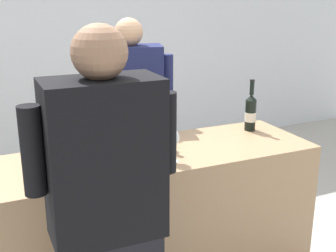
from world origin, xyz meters
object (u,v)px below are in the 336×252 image
person_server (131,139)px  wine_bottle_6 (40,139)px  wine_bottle_3 (83,155)px  wine_bottle_0 (158,128)px  wine_bottle_1 (251,112)px  wine_bottle_4 (49,157)px  wine_glass (172,139)px  wine_bottle_5 (77,137)px  wine_bottle_7 (99,139)px  person_guest (108,247)px  wine_bottle_2 (117,128)px

person_server → wine_bottle_6: bearing=-144.4°
wine_bottle_3 → wine_bottle_0: bearing=28.2°
wine_bottle_1 → wine_bottle_3: wine_bottle_1 is taller
wine_bottle_3 → wine_bottle_4: size_ratio=1.03×
wine_glass → wine_bottle_6: bearing=154.2°
wine_bottle_4 → wine_bottle_5: bearing=54.2°
wine_bottle_7 → wine_bottle_6: bearing=155.8°
wine_bottle_1 → person_guest: person_guest is taller
wine_bottle_5 → wine_bottle_6: wine_bottle_5 is taller
wine_bottle_3 → wine_bottle_4: 0.16m
wine_bottle_3 → person_guest: person_guest is taller
wine_bottle_4 → person_guest: (0.13, -0.55, -0.21)m
wine_bottle_5 → person_guest: (-0.07, -0.82, -0.21)m
wine_bottle_1 → wine_bottle_4: bearing=-167.8°
wine_bottle_2 → person_guest: 0.94m
wine_bottle_2 → wine_bottle_5: (-0.25, -0.04, -0.00)m
wine_bottle_2 → wine_bottle_1: bearing=-1.2°
wine_bottle_1 → wine_bottle_5: size_ratio=1.07×
wine_bottle_3 → wine_bottle_7: bearing=55.8°
wine_bottle_5 → person_server: (0.50, 0.52, -0.24)m
wine_bottle_3 → person_server: 1.01m
wine_bottle_4 → wine_bottle_6: (0.00, 0.30, -0.01)m
wine_bottle_2 → wine_bottle_5: bearing=-170.0°
wine_bottle_2 → wine_bottle_6: (-0.44, -0.02, -0.00)m
wine_bottle_5 → wine_bottle_6: size_ratio=1.06×
wine_bottle_7 → person_guest: bearing=-103.1°
wine_bottle_2 → wine_bottle_3: 0.45m
wine_bottle_2 → person_server: person_server is taller
wine_bottle_6 → wine_bottle_2: bearing=2.2°
wine_bottle_1 → person_server: size_ratio=0.21×
person_guest → wine_glass: bearing=45.4°
wine_bottle_0 → wine_bottle_4: (-0.68, -0.25, 0.01)m
person_server → person_guest: person_guest is taller
wine_bottle_0 → person_server: (0.02, 0.54, -0.24)m
wine_bottle_6 → wine_bottle_7: size_ratio=0.92×
wine_bottle_6 → wine_bottle_0: bearing=-4.1°
wine_bottle_4 → wine_bottle_0: bearing=20.1°
person_server → wine_bottle_1: bearing=-36.6°
wine_bottle_5 → wine_bottle_7: 0.14m
wine_bottle_6 → wine_glass: bearing=-25.8°
wine_bottle_4 → wine_bottle_3: bearing=-11.7°
wine_bottle_0 → wine_bottle_3: (-0.52, -0.28, 0.00)m
wine_bottle_1 → wine_bottle_4: 1.39m
wine_bottle_2 → wine_bottle_4: wine_bottle_2 is taller
wine_bottle_2 → wine_glass: (0.21, -0.33, 0.01)m
wine_bottle_3 → wine_glass: 0.49m
wine_bottle_1 → wine_bottle_2: size_ratio=1.01×
wine_bottle_1 → person_server: bearing=143.4°
wine_bottle_6 → person_guest: bearing=-81.6°
wine_bottle_0 → wine_bottle_7: size_ratio=0.96×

